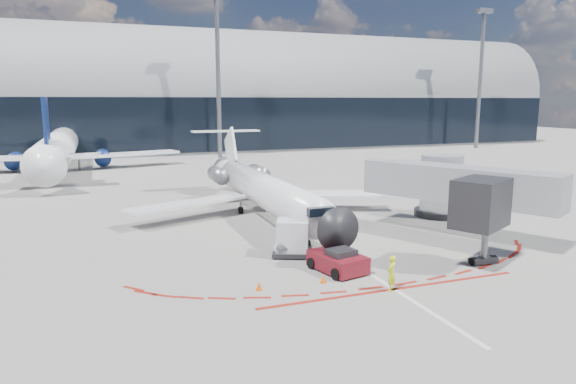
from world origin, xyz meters
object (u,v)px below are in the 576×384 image
object	(u,v)px
uld_container	(293,238)
pushback_tug	(338,261)
regional_jet	(262,188)
ramp_worker	(391,273)

from	to	relation	value
uld_container	pushback_tug	bearing A→B (deg)	-46.75
pushback_tug	uld_container	bearing A→B (deg)	97.01
regional_jet	pushback_tug	bearing A→B (deg)	-90.85
regional_jet	pushback_tug	xyz separation A→B (m)	(-0.21, -14.22, -1.63)
ramp_worker	pushback_tug	bearing A→B (deg)	-112.61
regional_jet	ramp_worker	xyz separation A→B (m)	(0.93, -17.68, -1.32)
ramp_worker	uld_container	world-z (taller)	uld_container
ramp_worker	uld_container	size ratio (longest dim) A/B	0.61
regional_jet	ramp_worker	distance (m)	17.75
uld_container	ramp_worker	bearing A→B (deg)	-47.50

